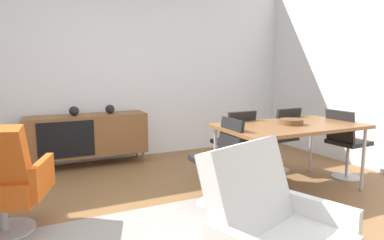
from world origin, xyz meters
name	(u,v)px	position (x,y,z in m)	size (l,w,h in m)	color
ground_plane	(164,233)	(0.00, 0.00, 0.00)	(8.32, 8.32, 0.00)	olive
wall_back	(99,65)	(0.00, 2.60, 1.40)	(6.80, 0.12, 2.80)	white
sideboard	(88,135)	(-0.25, 2.30, 0.44)	(1.60, 0.45, 0.72)	brown
vase_cobalt	(110,109)	(0.07, 2.30, 0.78)	(0.13, 0.13, 0.13)	black
vase_sculptural_dark	(74,111)	(-0.41, 2.30, 0.78)	(0.13, 0.13, 0.13)	black
dining_table	(290,128)	(1.63, 0.37, 0.70)	(1.60, 0.90, 0.74)	brown
wooden_bowl_on_table	(291,122)	(1.64, 0.37, 0.77)	(0.26, 0.26, 0.06)	brown
dining_chair_near_window	(220,157)	(0.74, 0.37, 0.47)	(0.43, 0.41, 0.86)	black
dining_chair_back_right	(280,137)	(1.98, 0.93, 0.47)	(0.42, 0.44, 0.86)	black
dining_chair_back_left	(235,142)	(1.28, 0.93, 0.47)	(0.41, 0.43, 0.86)	black
dining_chair_far_end	(345,141)	(2.52, 0.37, 0.47)	(0.44, 0.42, 0.86)	black
armchair_black_shell	(274,236)	(0.20, -1.13, 0.47)	(0.85, 0.82, 0.95)	silver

